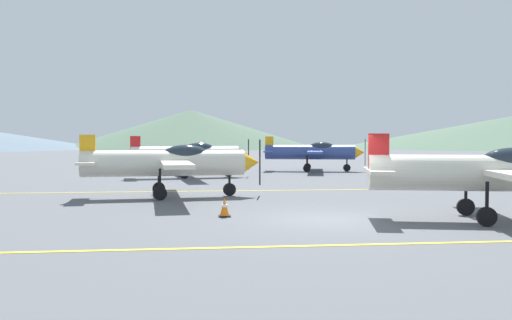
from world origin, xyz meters
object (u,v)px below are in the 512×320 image
(airplane_near, at_px, (493,172))
(traffic_cone_side, at_px, (225,207))
(airplane_mid, at_px, (171,162))
(airplane_back, at_px, (314,152))
(airplane_far, at_px, (190,154))

(airplane_near, height_order, traffic_cone_side, airplane_near)
(airplane_near, distance_m, traffic_cone_side, 7.93)
(airplane_mid, height_order, traffic_cone_side, airplane_mid)
(airplane_near, bearing_deg, airplane_back, 90.04)
(airplane_far, xyz_separation_m, traffic_cone_side, (1.25, -16.72, -1.14))
(airplane_near, xyz_separation_m, airplane_mid, (-9.54, 7.43, 0.00))
(airplane_near, xyz_separation_m, traffic_cone_side, (-7.67, 1.69, -1.14))
(traffic_cone_side, bearing_deg, airplane_mid, 108.08)
(airplane_back, bearing_deg, traffic_cone_side, -109.06)
(traffic_cone_side, bearing_deg, airplane_back, 70.94)
(airplane_near, xyz_separation_m, airplane_far, (-8.91, 18.41, 0.00))
(airplane_near, height_order, airplane_far, same)
(airplane_back, xyz_separation_m, traffic_cone_side, (-7.65, -22.14, -1.14))
(airplane_back, distance_m, traffic_cone_side, 23.45)
(airplane_mid, relative_size, traffic_cone_side, 14.37)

